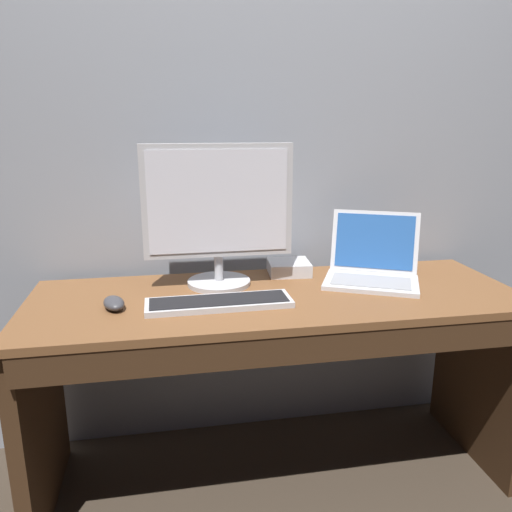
{
  "coord_description": "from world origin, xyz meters",
  "views": [
    {
      "loc": [
        -0.37,
        -1.61,
        1.31
      ],
      "look_at": [
        -0.08,
        0.0,
        0.87
      ],
      "focal_mm": 35.2,
      "sensor_mm": 36.0,
      "label": 1
    }
  ],
  "objects": [
    {
      "name": "laptop_silver",
      "position": [
        0.38,
        0.08,
        0.78
      ],
      "size": [
        0.43,
        0.41,
        0.24
      ],
      "color": "silver",
      "rests_on": "desk"
    },
    {
      "name": "wired_keyboard",
      "position": [
        -0.21,
        -0.08,
        0.74
      ],
      "size": [
        0.48,
        0.14,
        0.02
      ],
      "color": "#BCBCC1",
      "rests_on": "desk"
    },
    {
      "name": "computer_mouse",
      "position": [
        -0.55,
        -0.05,
        0.75
      ],
      "size": [
        0.09,
        0.12,
        0.04
      ],
      "primitive_type": "ellipsoid",
      "rotation": [
        0.0,
        0.0,
        0.29
      ],
      "color": "#38383D",
      "rests_on": "desk"
    },
    {
      "name": "external_monitor",
      "position": [
        -0.19,
        0.12,
        1.01
      ],
      "size": [
        0.53,
        0.23,
        0.51
      ],
      "color": "#B7B7BC",
      "rests_on": "desk"
    },
    {
      "name": "desk",
      "position": [
        0.0,
        -0.02,
        0.51
      ],
      "size": [
        1.7,
        0.6,
        0.73
      ],
      "color": "brown",
      "rests_on": "ground"
    },
    {
      "name": "back_wall",
      "position": [
        0.0,
        0.37,
        1.31
      ],
      "size": [
        3.88,
        0.04,
        2.62
      ],
      "primitive_type": "cube",
      "color": "gray",
      "rests_on": "ground"
    },
    {
      "name": "external_drive_box",
      "position": [
        0.1,
        0.23,
        0.76
      ],
      "size": [
        0.17,
        0.17,
        0.05
      ],
      "primitive_type": "cube",
      "rotation": [
        0.0,
        0.0,
        -0.08
      ],
      "color": "silver",
      "rests_on": "desk"
    },
    {
      "name": "ground_plane",
      "position": [
        0.0,
        0.0,
        0.0
      ],
      "size": [
        14.0,
        14.0,
        0.0
      ],
      "primitive_type": "plane",
      "color": "#382D23"
    }
  ]
}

